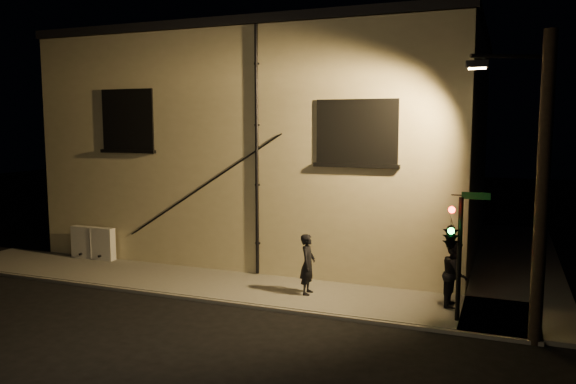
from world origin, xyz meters
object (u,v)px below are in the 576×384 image
at_px(pedestrian_a, 308,264).
at_px(pedestrian_b, 455,274).
at_px(streetlamp_pole, 539,182).
at_px(utility_cabinet, 93,243).
at_px(traffic_signal, 452,235).

height_order(pedestrian_a, pedestrian_b, pedestrian_b).
height_order(pedestrian_b, streetlamp_pole, streetlamp_pole).
bearing_deg(pedestrian_b, utility_cabinet, 89.01).
xyz_separation_m(pedestrian_a, streetlamp_pole, (6.16, -1.37, 2.85)).
bearing_deg(traffic_signal, pedestrian_b, 89.00).
height_order(utility_cabinet, pedestrian_a, pedestrian_a).
bearing_deg(streetlamp_pole, utility_cabinet, 170.25).
bearing_deg(pedestrian_a, pedestrian_b, -88.44).
height_order(pedestrian_a, traffic_signal, traffic_signal).
xyz_separation_m(pedestrian_b, traffic_signal, (-0.02, -1.28, 1.35)).
bearing_deg(utility_cabinet, traffic_signal, -9.05).
xyz_separation_m(utility_cabinet, pedestrian_b, (13.35, -0.84, 0.32)).
relative_size(utility_cabinet, pedestrian_a, 1.02).
relative_size(utility_cabinet, traffic_signal, 0.55).
bearing_deg(utility_cabinet, pedestrian_a, -7.83).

